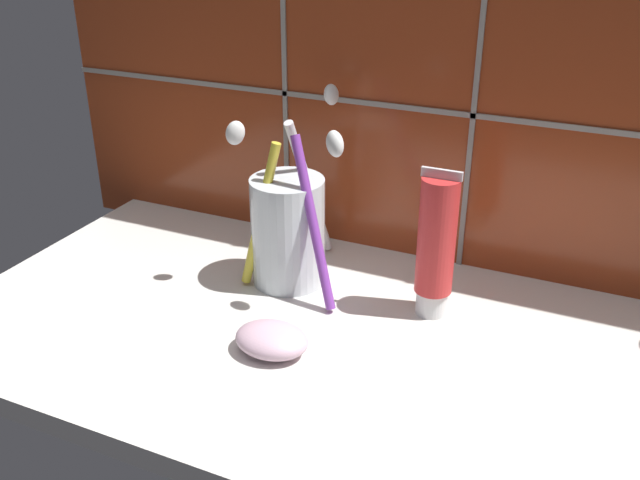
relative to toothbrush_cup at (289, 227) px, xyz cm
name	(u,v)px	position (x,y,z in cm)	size (l,w,h in cm)	color
sink_counter	(382,359)	(12.38, -7.29, -6.73)	(78.68, 36.12, 2.00)	silver
tile_wall_backsplash	(460,51)	(12.38, 11.01, 15.55)	(88.68, 1.72, 46.55)	#933819
toothbrush_cup	(289,227)	(0.00, 0.00, 0.00)	(12.77, 14.41, 18.13)	silver
toothpaste_tube	(436,245)	(14.38, -0.02, 1.11)	(3.52, 3.35, 13.84)	white
soap_bar	(272,340)	(4.11, -11.51, -4.53)	(6.32, 4.91, 2.40)	#DBB2C6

